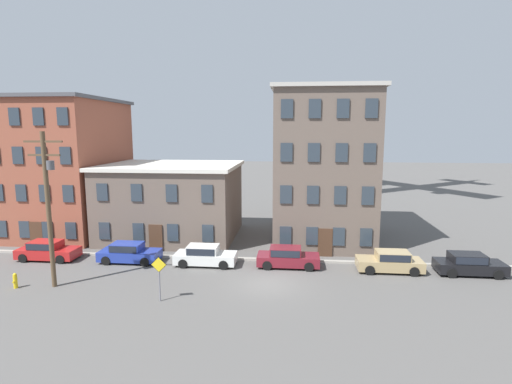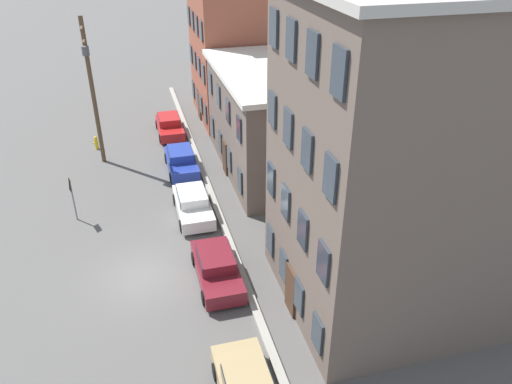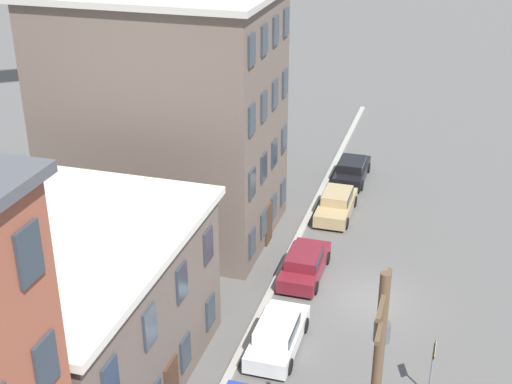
% 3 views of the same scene
% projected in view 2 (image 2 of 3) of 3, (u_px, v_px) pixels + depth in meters
% --- Properties ---
extents(ground_plane, '(200.00, 200.00, 0.00)m').
position_uv_depth(ground_plane, '(143.00, 275.00, 23.56)').
color(ground_plane, '#565451').
extents(kerb_strip, '(56.00, 0.36, 0.16)m').
position_uv_depth(kerb_strip, '(236.00, 259.00, 24.54)').
color(kerb_strip, '#9E998E').
rests_on(kerb_strip, ground_plane).
extents(apartment_corner, '(8.59, 11.37, 12.56)m').
position_uv_depth(apartment_corner, '(264.00, 37.00, 39.51)').
color(apartment_corner, brown).
rests_on(apartment_corner, ground_plane).
extents(apartment_midblock, '(11.87, 9.96, 6.66)m').
position_uv_depth(apartment_midblock, '(296.00, 118.00, 32.26)').
color(apartment_midblock, '#66564C').
rests_on(apartment_midblock, ground_plane).
extents(apartment_far, '(8.65, 11.75, 13.13)m').
position_uv_depth(apartment_far, '(432.00, 158.00, 19.56)').
color(apartment_far, '#66564C').
rests_on(apartment_far, ground_plane).
extents(car_red, '(4.40, 1.92, 1.43)m').
position_uv_depth(car_red, '(170.00, 125.00, 38.10)').
color(car_red, '#B21E1E').
rests_on(car_red, ground_plane).
extents(car_blue, '(4.40, 1.92, 1.43)m').
position_uv_depth(car_blue, '(181.00, 160.00, 32.77)').
color(car_blue, '#233899').
rests_on(car_blue, ground_plane).
extents(car_white, '(4.40, 1.92, 1.43)m').
position_uv_depth(car_white, '(193.00, 203.00, 27.93)').
color(car_white, silver).
rests_on(car_white, ground_plane).
extents(car_maroon, '(4.40, 1.92, 1.43)m').
position_uv_depth(car_maroon, '(217.00, 266.00, 22.97)').
color(car_maroon, maroon).
rests_on(car_maroon, ground_plane).
extents(caution_sign, '(0.92, 0.08, 2.64)m').
position_uv_depth(caution_sign, '(72.00, 192.00, 26.97)').
color(caution_sign, slate).
rests_on(caution_sign, ground_plane).
extents(utility_pole, '(2.40, 0.44, 9.60)m').
position_uv_depth(utility_pole, '(92.00, 85.00, 31.62)').
color(utility_pole, brown).
rests_on(utility_pole, ground_plane).
extents(fire_hydrant, '(0.24, 0.34, 0.96)m').
position_uv_depth(fire_hydrant, '(96.00, 143.00, 35.84)').
color(fire_hydrant, yellow).
rests_on(fire_hydrant, ground_plane).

